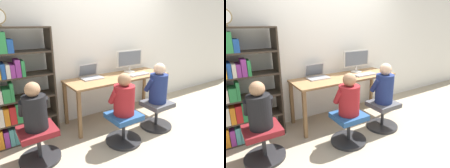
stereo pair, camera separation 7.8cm
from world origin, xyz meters
TOP-DOWN VIEW (x-y plane):
  - ground_plane at (0.00, 0.00)m, footprint 14.00×14.00m
  - wall_back at (0.00, 0.69)m, footprint 10.00×0.05m
  - desk at (0.00, 0.31)m, footprint 1.82×0.62m
  - desktop_monitor at (0.36, 0.46)m, footprint 0.56×0.20m
  - laptop at (-0.44, 0.47)m, footprint 0.35×0.28m
  - keyboard at (0.36, 0.20)m, footprint 0.39×0.16m
  - computer_mouse_by_keyboard at (0.10, 0.18)m, footprint 0.06×0.10m
  - office_chair_left at (0.31, -0.33)m, footprint 0.51×0.51m
  - office_chair_right at (-0.39, -0.38)m, footprint 0.51×0.51m
  - person_at_monitor at (0.31, -0.32)m, footprint 0.34×0.30m
  - person_at_laptop at (-0.39, -0.37)m, footprint 0.35×0.30m
  - bookshelf at (-1.69, 0.45)m, footprint 0.95×0.32m
  - office_chair_side at (-1.50, -0.12)m, footprint 0.51×0.51m
  - person_near_shelf at (-1.50, -0.12)m, footprint 0.33×0.29m

SIDE VIEW (x-z plane):
  - ground_plane at x=0.00m, z-range 0.00..0.00m
  - office_chair_left at x=0.31m, z-range 0.01..0.45m
  - office_chair_right at x=-0.39m, z-range 0.01..0.45m
  - office_chair_side at x=-1.50m, z-range 0.01..0.45m
  - desk at x=0.00m, z-range 0.30..1.06m
  - person_at_laptop at x=-0.39m, z-range 0.39..0.97m
  - person_near_shelf at x=-1.50m, z-range 0.39..0.97m
  - person_at_monitor at x=0.31m, z-range 0.39..1.02m
  - keyboard at x=0.36m, z-range 0.76..0.79m
  - computer_mouse_by_keyboard at x=0.10m, z-range 0.76..0.79m
  - bookshelf at x=-1.69m, z-range -0.02..1.57m
  - laptop at x=-0.44m, z-range 0.69..0.92m
  - desktop_monitor at x=0.36m, z-range 0.78..1.18m
  - wall_back at x=0.00m, z-range 0.00..2.60m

